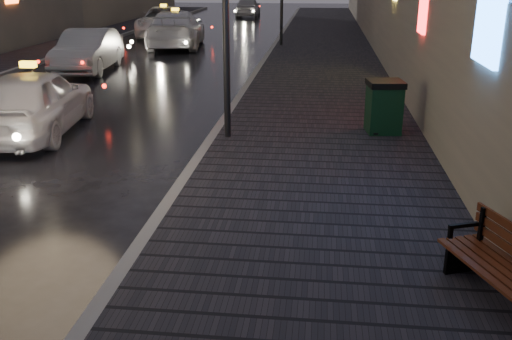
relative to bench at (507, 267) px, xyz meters
The scene contains 12 objects.
ground 5.94m from the bench, behind, with size 120.00×120.00×0.00m, color black.
sidewalk 21.24m from the bench, 95.43° to the left, with size 4.60×58.00×0.15m, color black.
curb 21.60m from the bench, 101.79° to the left, with size 0.20×58.00×0.15m, color slate.
sidewalk_far 25.70m from the bench, 124.66° to the left, with size 2.40×58.00×0.15m, color black.
curb_far 24.98m from the bench, 122.20° to the left, with size 0.20×58.00×0.15m, color slate.
bench is the anchor object (origin of this frame).
trash_bin 6.92m from the bench, 95.55° to the left, with size 0.85×0.85×1.16m.
taxi_near 10.65m from the bench, 143.57° to the left, with size 1.82×4.51×1.54m, color silver.
car_left_mid 18.18m from the bench, 125.98° to the left, with size 1.60×4.60×1.51m, color gray.
taxi_mid 23.58m from the bench, 112.73° to the left, with size 2.41×5.93×1.72m, color silver.
taxi_far 28.79m from the bench, 112.49° to the left, with size 2.68×5.81×1.61m, color silver.
car_far 41.17m from the bench, 101.23° to the left, with size 1.78×4.42×1.51m, color gray.
Camera 1 is at (3.84, -5.86, 3.61)m, focal length 40.00 mm.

